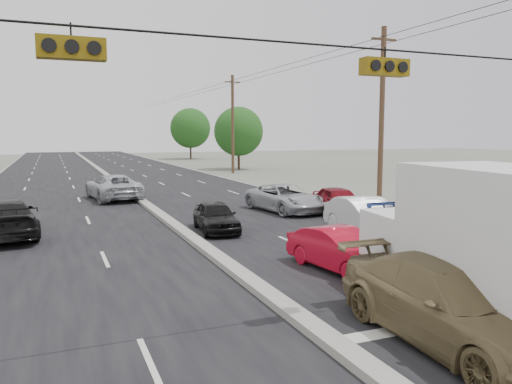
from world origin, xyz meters
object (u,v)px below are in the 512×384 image
Objects in this scene: tree_right_mid at (239,131)px; tree_right_far at (190,128)px; oncoming_near at (5,219)px; box_truck at (491,247)px; queue_car_a at (216,217)px; queue_car_e at (339,202)px; utility_pole_right_b at (382,116)px; queue_car_c at (285,198)px; tan_sedan at (451,305)px; queue_car_d at (429,232)px; red_sedan at (341,250)px; oncoming_far at (113,187)px; utility_pole_right_c at (233,124)px; queue_car_b at (366,217)px.

tree_right_far is (1.00, 25.00, 0.62)m from tree_right_mid.
box_truck is at bearing 117.93° from oncoming_near.
queue_car_e reaches higher than queue_car_a.
queue_car_c is (-6.08, -0.13, -4.39)m from utility_pole_right_b.
box_truck is (-9.02, -16.10, -3.34)m from utility_pole_right_b.
queue_car_c is at bearing -99.86° from tree_right_far.
queue_car_d is (4.79, 6.05, -0.05)m from tan_sedan.
tree_right_far is 1.49× the size of tan_sedan.
utility_pole_right_b is at bearing -94.76° from tree_right_mid.
box_truck is 16.28m from queue_car_c.
tan_sedan is 1.42× the size of red_sedan.
tree_right_mid is at bearing 73.53° from queue_car_a.
oncoming_near is 11.49m from oncoming_far.
utility_pole_right_b is 12.49m from queue_car_d.
utility_pole_right_c reaches higher than queue_car_c.
red_sedan is 4.07m from queue_car_d.
oncoming_near is at bearing -174.12° from utility_pole_right_b.
tree_right_far is 72.26m from box_truck.
queue_car_d is (3.52, 5.77, -1.02)m from box_truck.
queue_car_a is 7.12m from queue_car_e.
oncoming_near is at bearing 151.03° from queue_car_d.
queue_car_e is at bearing -150.66° from utility_pole_right_b.
queue_car_e is at bearing 75.87° from queue_car_b.
queue_car_d is 0.92× the size of oncoming_far.
box_truck is at bearing -101.62° from queue_car_e.
tree_right_far is 2.11× the size of red_sedan.
oncoming_near is at bearing 55.86° from oncoming_far.
tree_right_mid is (2.50, 30.00, -0.77)m from utility_pole_right_b.
queue_car_b is at bearing 39.77° from red_sedan.
oncoming_near is (-19.15, -26.97, -4.34)m from utility_pole_right_c.
queue_car_d is at bearing -118.03° from utility_pole_right_b.
queue_car_b is 6.89m from queue_car_c.
tree_right_mid is 38.10m from queue_car_b.
queue_car_a is at bearing 96.03° from oncoming_far.
red_sedan is 10.26m from queue_car_e.
queue_car_c is 0.97× the size of oncoming_near.
queue_car_a is at bearing -111.01° from utility_pole_right_c.
queue_car_a is 0.70× the size of oncoming_near.
queue_car_a is 8.28m from oncoming_near.
oncoming_near reaches higher than queue_car_b.
tree_right_mid reaches higher than box_truck.
tree_right_mid is at bearing 65.72° from red_sedan.
tree_right_mid is 1.92× the size of queue_car_a.
utility_pole_right_b is 55.11m from tree_right_far.
red_sedan is at bearing -113.56° from queue_car_e.
tan_sedan is at bearing -125.85° from queue_car_d.
tan_sedan is 15.32m from queue_car_e.
queue_car_d is (-5.50, -10.33, -4.36)m from utility_pole_right_b.
utility_pole_right_c is at bearing 76.95° from tan_sedan.
utility_pole_right_c reaches higher than box_truck.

